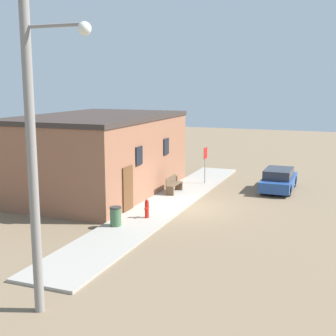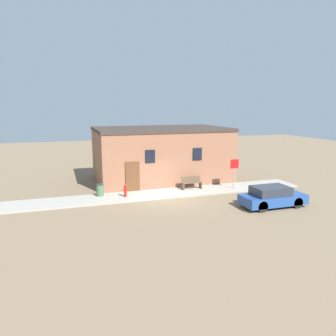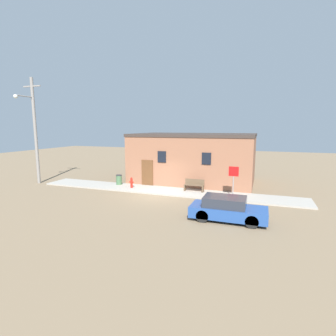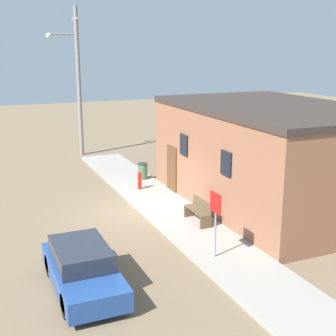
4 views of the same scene
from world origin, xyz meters
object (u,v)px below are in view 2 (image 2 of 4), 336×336
(parked_car, at_px, (272,197))
(bench, at_px, (191,183))
(stop_sign, at_px, (234,168))
(trash_bin, at_px, (100,190))
(fire_hydrant, at_px, (125,191))

(parked_car, bearing_deg, bench, 120.70)
(stop_sign, distance_m, bench, 3.24)
(trash_bin, bearing_deg, stop_sign, -6.34)
(fire_hydrant, bearing_deg, stop_sign, -2.25)
(fire_hydrant, height_order, parked_car, parked_car)
(fire_hydrant, relative_size, stop_sign, 0.39)
(bench, xyz_separation_m, parked_car, (3.09, -5.20, 0.06))
(trash_bin, relative_size, parked_car, 0.21)
(parked_car, bearing_deg, trash_bin, 150.90)
(trash_bin, bearing_deg, fire_hydrant, -25.32)
(fire_hydrant, relative_size, parked_car, 0.21)
(fire_hydrant, distance_m, bench, 4.97)
(trash_bin, distance_m, parked_car, 10.96)
(fire_hydrant, relative_size, bench, 0.57)
(fire_hydrant, xyz_separation_m, stop_sign, (7.86, -0.31, 1.08))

